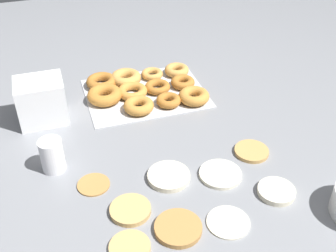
{
  "coord_description": "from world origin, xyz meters",
  "views": [
    {
      "loc": [
        0.31,
        0.84,
        0.79
      ],
      "look_at": [
        -0.0,
        -0.13,
        0.04
      ],
      "focal_mm": 45.0,
      "sensor_mm": 36.0,
      "label": 1
    }
  ],
  "objects_px": {
    "pancake_1": "(130,210)",
    "pancake_5": "(178,228)",
    "pancake_2": "(130,247)",
    "pancake_4": "(94,184)",
    "pancake_0": "(220,174)",
    "pancake_6": "(276,191)",
    "donut_tray": "(143,89)",
    "container_stack": "(41,101)",
    "pancake_7": "(252,151)",
    "pancake_3": "(169,176)",
    "paper_cup": "(52,155)",
    "pancake_8": "(228,222)"
  },
  "relations": [
    {
      "from": "pancake_2",
      "to": "pancake_8",
      "type": "distance_m",
      "value": 0.24
    },
    {
      "from": "pancake_1",
      "to": "pancake_8",
      "type": "bearing_deg",
      "value": 153.91
    },
    {
      "from": "pancake_1",
      "to": "container_stack",
      "type": "bearing_deg",
      "value": -70.14
    },
    {
      "from": "donut_tray",
      "to": "container_stack",
      "type": "xyz_separation_m",
      "value": [
        0.34,
        0.06,
        0.05
      ]
    },
    {
      "from": "pancake_3",
      "to": "pancake_6",
      "type": "xyz_separation_m",
      "value": [
        -0.25,
        0.14,
        0.0
      ]
    },
    {
      "from": "donut_tray",
      "to": "container_stack",
      "type": "distance_m",
      "value": 0.35
    },
    {
      "from": "pancake_1",
      "to": "pancake_6",
      "type": "height_order",
      "value": "pancake_6"
    },
    {
      "from": "pancake_0",
      "to": "container_stack",
      "type": "distance_m",
      "value": 0.61
    },
    {
      "from": "pancake_0",
      "to": "pancake_2",
      "type": "distance_m",
      "value": 0.33
    },
    {
      "from": "pancake_4",
      "to": "pancake_3",
      "type": "bearing_deg",
      "value": 169.91
    },
    {
      "from": "pancake_5",
      "to": "pancake_1",
      "type": "bearing_deg",
      "value": -43.49
    },
    {
      "from": "pancake_3",
      "to": "pancake_4",
      "type": "bearing_deg",
      "value": -10.09
    },
    {
      "from": "pancake_2",
      "to": "pancake_3",
      "type": "bearing_deg",
      "value": -128.63
    },
    {
      "from": "pancake_1",
      "to": "pancake_7",
      "type": "xyz_separation_m",
      "value": [
        -0.39,
        -0.12,
        -0.0
      ]
    },
    {
      "from": "pancake_1",
      "to": "paper_cup",
      "type": "distance_m",
      "value": 0.28
    },
    {
      "from": "pancake_0",
      "to": "pancake_7",
      "type": "height_order",
      "value": "same"
    },
    {
      "from": "pancake_2",
      "to": "paper_cup",
      "type": "distance_m",
      "value": 0.36
    },
    {
      "from": "pancake_1",
      "to": "pancake_4",
      "type": "xyz_separation_m",
      "value": [
        0.07,
        -0.12,
        -0.0
      ]
    },
    {
      "from": "pancake_6",
      "to": "pancake_5",
      "type": "bearing_deg",
      "value": 7.41
    },
    {
      "from": "pancake_0",
      "to": "pancake_2",
      "type": "bearing_deg",
      "value": 28.87
    },
    {
      "from": "pancake_2",
      "to": "pancake_4",
      "type": "height_order",
      "value": "same"
    },
    {
      "from": "pancake_3",
      "to": "pancake_6",
      "type": "relative_size",
      "value": 1.18
    },
    {
      "from": "pancake_6",
      "to": "pancake_0",
      "type": "bearing_deg",
      "value": -43.86
    },
    {
      "from": "donut_tray",
      "to": "pancake_3",
      "type": "bearing_deg",
      "value": 84.16
    },
    {
      "from": "pancake_3",
      "to": "pancake_4",
      "type": "height_order",
      "value": "pancake_3"
    },
    {
      "from": "pancake_8",
      "to": "pancake_4",
      "type": "bearing_deg",
      "value": -38.24
    },
    {
      "from": "pancake_0",
      "to": "pancake_5",
      "type": "bearing_deg",
      "value": 40.08
    },
    {
      "from": "pancake_2",
      "to": "donut_tray",
      "type": "xyz_separation_m",
      "value": [
        -0.2,
        -0.64,
        0.01
      ]
    },
    {
      "from": "pancake_3",
      "to": "pancake_7",
      "type": "height_order",
      "value": "pancake_3"
    },
    {
      "from": "pancake_4",
      "to": "pancake_6",
      "type": "distance_m",
      "value": 0.48
    },
    {
      "from": "pancake_6",
      "to": "pancake_3",
      "type": "bearing_deg",
      "value": -29.14
    },
    {
      "from": "pancake_2",
      "to": "pancake_4",
      "type": "xyz_separation_m",
      "value": [
        0.04,
        -0.23,
        -0.0
      ]
    },
    {
      "from": "pancake_0",
      "to": "pancake_4",
      "type": "distance_m",
      "value": 0.34
    },
    {
      "from": "pancake_6",
      "to": "pancake_7",
      "type": "bearing_deg",
      "value": -94.75
    },
    {
      "from": "pancake_7",
      "to": "pancake_8",
      "type": "distance_m",
      "value": 0.28
    },
    {
      "from": "pancake_3",
      "to": "paper_cup",
      "type": "xyz_separation_m",
      "value": [
        0.29,
        -0.13,
        0.04
      ]
    },
    {
      "from": "pancake_0",
      "to": "paper_cup",
      "type": "height_order",
      "value": "paper_cup"
    },
    {
      "from": "pancake_5",
      "to": "paper_cup",
      "type": "xyz_separation_m",
      "value": [
        0.26,
        -0.31,
        0.04
      ]
    },
    {
      "from": "donut_tray",
      "to": "pancake_2",
      "type": "bearing_deg",
      "value": 72.58
    },
    {
      "from": "pancake_1",
      "to": "container_stack",
      "type": "height_order",
      "value": "container_stack"
    },
    {
      "from": "pancake_2",
      "to": "paper_cup",
      "type": "height_order",
      "value": "paper_cup"
    },
    {
      "from": "pancake_3",
      "to": "pancake_8",
      "type": "xyz_separation_m",
      "value": [
        -0.09,
        0.19,
        -0.0
      ]
    },
    {
      "from": "pancake_5",
      "to": "pancake_6",
      "type": "height_order",
      "value": "pancake_6"
    },
    {
      "from": "pancake_2",
      "to": "pancake_4",
      "type": "distance_m",
      "value": 0.23
    },
    {
      "from": "pancake_4",
      "to": "pancake_6",
      "type": "relative_size",
      "value": 0.89
    },
    {
      "from": "pancake_2",
      "to": "donut_tray",
      "type": "height_order",
      "value": "donut_tray"
    },
    {
      "from": "donut_tray",
      "to": "paper_cup",
      "type": "height_order",
      "value": "paper_cup"
    },
    {
      "from": "pancake_2",
      "to": "pancake_6",
      "type": "distance_m",
      "value": 0.41
    },
    {
      "from": "pancake_6",
      "to": "paper_cup",
      "type": "height_order",
      "value": "paper_cup"
    },
    {
      "from": "pancake_1",
      "to": "pancake_5",
      "type": "relative_size",
      "value": 0.9
    }
  ]
}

